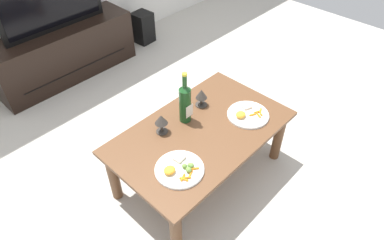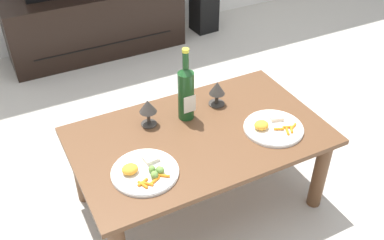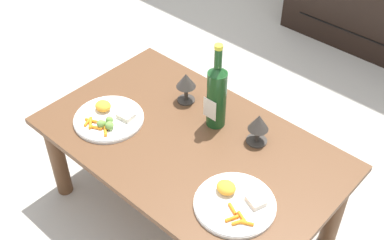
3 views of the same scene
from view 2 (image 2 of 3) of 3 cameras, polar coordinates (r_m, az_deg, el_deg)
name	(u,v)px [view 2 (image 2 of 3)]	position (r m, az deg, el deg)	size (l,w,h in m)	color
ground_plane	(199,200)	(2.37, 0.85, -10.24)	(6.40, 6.40, 0.00)	#B7B2A8
dining_table	(199,146)	(2.11, 0.94, -3.39)	(1.18, 0.71, 0.45)	brown
tv_stand	(96,23)	(3.66, -12.20, 12.07)	(1.36, 0.41, 0.50)	black
floor_speaker	(204,11)	(3.99, 1.55, 13.77)	(0.19, 0.19, 0.34)	black
wine_bottle	(186,91)	(2.09, -0.78, 3.73)	(0.08, 0.08, 0.37)	#19471E
goblet_left	(148,108)	(2.08, -5.69, 1.57)	(0.08, 0.08, 0.14)	#38332D
goblet_right	(217,90)	(2.21, 3.24, 3.93)	(0.08, 0.08, 0.13)	#38332D
dinner_plate_left	(145,171)	(1.87, -6.05, -6.57)	(0.28, 0.28, 0.05)	white
dinner_plate_right	(273,127)	(2.12, 10.33, -0.92)	(0.28, 0.28, 0.05)	white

